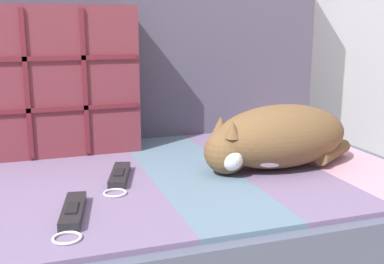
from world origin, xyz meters
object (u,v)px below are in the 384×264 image
(throw_pillow_quilted, at_px, (55,81))
(game_remote_far, at_px, (119,176))
(sleeping_cat, at_px, (276,138))
(game_remote_near, at_px, (73,213))

(throw_pillow_quilted, relative_size, game_remote_far, 2.12)
(sleeping_cat, xyz_separation_m, game_remote_near, (-0.49, -0.15, -0.06))
(game_remote_far, bearing_deg, sleeping_cat, -3.95)
(game_remote_near, distance_m, game_remote_far, 0.22)
(throw_pillow_quilted, height_order, sleeping_cat, throw_pillow_quilted)
(game_remote_far, bearing_deg, game_remote_near, -123.20)
(throw_pillow_quilted, distance_m, sleeping_cat, 0.59)
(throw_pillow_quilted, distance_m, game_remote_far, 0.36)
(game_remote_near, bearing_deg, throw_pillow_quilted, 89.17)
(throw_pillow_quilted, xyz_separation_m, game_remote_near, (-0.01, -0.47, -0.18))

